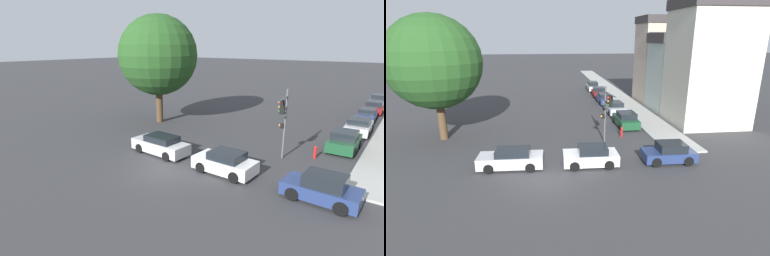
{
  "view_description": "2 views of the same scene",
  "coord_description": "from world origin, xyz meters",
  "views": [
    {
      "loc": [
        12.26,
        -13.28,
        7.88
      ],
      "look_at": [
        0.13,
        2.73,
        2.29
      ],
      "focal_mm": 28.0,
      "sensor_mm": 36.0,
      "label": 1
    },
    {
      "loc": [
        0.14,
        -17.77,
        8.94
      ],
      "look_at": [
        2.67,
        4.97,
        1.95
      ],
      "focal_mm": 28.0,
      "sensor_mm": 36.0,
      "label": 2
    }
  ],
  "objects": [
    {
      "name": "crossing_car_0",
      "position": [
        3.28,
        2.05,
        0.71
      ],
      "size": [
        3.95,
        2.08,
        1.47
      ],
      "rotation": [
        0.0,
        0.0,
        3.12
      ],
      "color": "silver",
      "rests_on": "ground_plane"
    },
    {
      "name": "parked_car_4",
      "position": [
        8.31,
        32.98,
        0.74
      ],
      "size": [
        1.88,
        4.16,
        1.6
      ],
      "rotation": [
        0.0,
        0.0,
        1.56
      ],
      "color": "#B7B7BC",
      "rests_on": "ground_plane"
    },
    {
      "name": "ground_plane",
      "position": [
        0.0,
        0.0,
        0.0
      ],
      "size": [
        300.0,
        300.0,
        0.0
      ],
      "primitive_type": "plane",
      "color": "#333335"
    },
    {
      "name": "fire_hydrant",
      "position": [
        7.11,
        8.15,
        0.49
      ],
      "size": [
        0.22,
        0.22,
        0.92
      ],
      "color": "red",
      "rests_on": "ground_plane"
    },
    {
      "name": "parked_car_0",
      "position": [
        8.37,
        11.32,
        0.73
      ],
      "size": [
        2.06,
        4.1,
        1.56
      ],
      "rotation": [
        0.0,
        0.0,
        1.58
      ],
      "color": "#194728",
      "rests_on": "ground_plane"
    },
    {
      "name": "parked_car_1",
      "position": [
        8.49,
        17.09,
        0.69
      ],
      "size": [
        2.12,
        4.24,
        1.44
      ],
      "rotation": [
        0.0,
        0.0,
        1.59
      ],
      "color": "#B7B7BC",
      "rests_on": "ground_plane"
    },
    {
      "name": "parked_car_2",
      "position": [
        8.35,
        22.86,
        0.66
      ],
      "size": [
        1.88,
        4.27,
        1.39
      ],
      "rotation": [
        0.0,
        0.0,
        1.59
      ],
      "color": "navy",
      "rests_on": "ground_plane"
    },
    {
      "name": "traffic_signal",
      "position": [
        5.26,
        6.2,
        3.25
      ],
      "size": [
        0.79,
        2.54,
        4.99
      ],
      "rotation": [
        0.0,
        0.0,
        3.28
      ],
      "color": "#515456",
      "rests_on": "ground_plane"
    },
    {
      "name": "rowhouse_backdrop",
      "position": [
        16.83,
        16.81,
        5.73
      ],
      "size": [
        7.98,
        17.94,
        12.59
      ],
      "color": "beige",
      "rests_on": "ground_plane"
    },
    {
      "name": "crossing_car_2",
      "position": [
        9.13,
        1.99,
        0.71
      ],
      "size": [
        3.85,
        2.0,
        1.51
      ],
      "rotation": [
        0.0,
        0.0,
        3.12
      ],
      "color": "navy",
      "rests_on": "ground_plane"
    },
    {
      "name": "sidewalk_strip",
      "position": [
        11.38,
        33.39,
        0.07
      ],
      "size": [
        3.25,
        60.0,
        0.14
      ],
      "color": "#9E9E99",
      "rests_on": "ground_plane"
    },
    {
      "name": "crossing_car_1",
      "position": [
        -2.38,
        2.18,
        0.7
      ],
      "size": [
        4.59,
        2.0,
        1.44
      ],
      "rotation": [
        0.0,
        0.0,
        3.11
      ],
      "color": "#B7B7BC",
      "rests_on": "ground_plane"
    },
    {
      "name": "street_tree",
      "position": [
        -9.14,
        9.31,
        6.86
      ],
      "size": [
        7.99,
        7.99,
        10.87
      ],
      "color": "#4C3823",
      "rests_on": "ground_plane"
    },
    {
      "name": "parked_car_3",
      "position": [
        8.49,
        27.86,
        0.68
      ],
      "size": [
        2.15,
        3.9,
        1.45
      ],
      "rotation": [
        0.0,
        0.0,
        1.53
      ],
      "color": "maroon",
      "rests_on": "ground_plane"
    }
  ]
}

